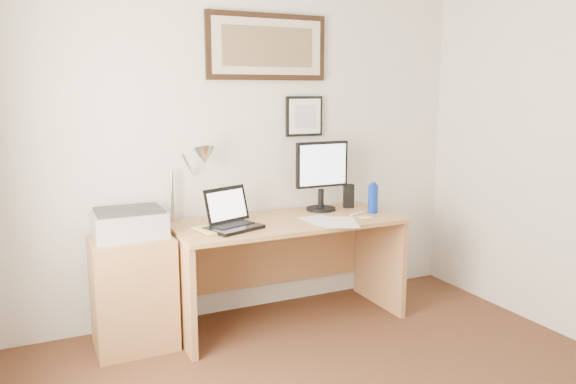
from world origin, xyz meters
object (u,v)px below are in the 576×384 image
water_bottle (373,199)px  lcd_monitor (322,172)px  book (200,232)px  laptop (231,219)px  side_cabinet (134,293)px  printer (129,223)px  desk (283,249)px

water_bottle → lcd_monitor: lcd_monitor is taller
book → laptop: (0.23, 0.05, 0.05)m
water_bottle → book: (-1.33, -0.04, -0.10)m
side_cabinet → book: size_ratio=3.18×
laptop → printer: bearing=167.4°
side_cabinet → laptop: (0.63, -0.10, 0.44)m
book → desk: 0.73m
water_bottle → desk: bearing=167.6°
book → laptop: 0.24m
book → printer: 0.45m
desk → printer: size_ratio=3.64×
book → laptop: bearing=11.6°
laptop → lcd_monitor: 0.86m
book → laptop: size_ratio=0.57×
desk → side_cabinet: bearing=-178.1°
desk → laptop: size_ratio=3.97×
side_cabinet → lcd_monitor: size_ratio=1.40×
water_bottle → laptop: laptop is taller
water_bottle → laptop: 1.10m
book → lcd_monitor: bearing=14.9°
water_bottle → laptop: size_ratio=0.52×
water_bottle → printer: size_ratio=0.47×
laptop → book: bearing=-168.4°
side_cabinet → desk: bearing=1.9°
side_cabinet → water_bottle: bearing=-3.7°
book → water_bottle: bearing=1.7°
desk → laptop: 0.54m
side_cabinet → desk: (1.07, 0.04, 0.15)m
water_bottle → lcd_monitor: 0.43m
side_cabinet → book: 0.59m
book → lcd_monitor: 1.10m
side_cabinet → lcd_monitor: (1.43, 0.12, 0.68)m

